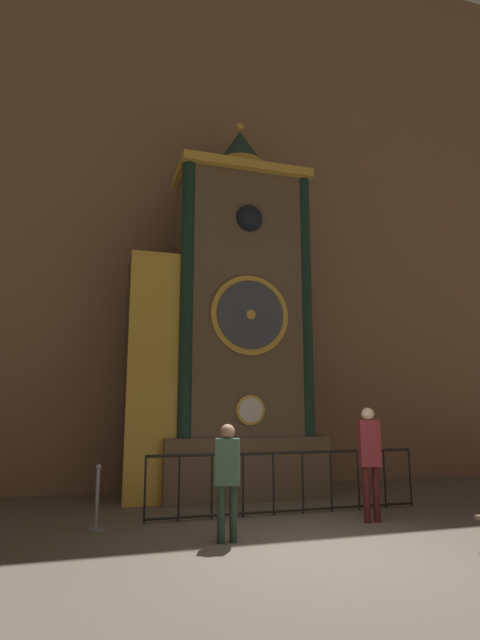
{
  "coord_description": "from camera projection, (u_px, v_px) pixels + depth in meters",
  "views": [
    {
      "loc": [
        -3.0,
        -6.28,
        1.82
      ],
      "look_at": [
        0.21,
        4.33,
        3.8
      ],
      "focal_mm": 28.0,
      "sensor_mm": 36.0,
      "label": 1
    }
  ],
  "objects": [
    {
      "name": "ground_plane",
      "position": [
        321.0,
        552.0,
        6.46
      ],
      "size": [
        28.0,
        28.0,
        0.0
      ],
      "primitive_type": "plane",
      "color": "brown"
    },
    {
      "name": "cathedral_back_wall",
      "position": [
        214.0,
        183.0,
        13.15
      ],
      "size": [
        24.0,
        0.32,
        15.42
      ],
      "color": "#846047",
      "rests_on": "ground_plane"
    },
    {
      "name": "clock_tower",
      "position": [
        227.0,
        329.0,
        11.11
      ],
      "size": [
        4.25,
        1.77,
        8.67
      ],
      "color": "brown",
      "rests_on": "ground_plane"
    },
    {
      "name": "railing_fence",
      "position": [
        288.0,
        479.0,
        8.86
      ],
      "size": [
        5.07,
        0.05,
        1.08
      ],
      "color": "black",
      "rests_on": "ground_plane"
    },
    {
      "name": "visitor_near",
      "position": [
        227.0,
        470.0,
        7.05
      ],
      "size": [
        0.39,
        0.32,
        1.61
      ],
      "rotation": [
        0.0,
        0.0,
        -0.33
      ],
      "color": "#213427",
      "rests_on": "ground_plane"
    },
    {
      "name": "visitor_far",
      "position": [
        369.0,
        452.0,
        8.32
      ],
      "size": [
        0.39,
        0.3,
        1.84
      ],
      "rotation": [
        0.0,
        0.0,
        -0.26
      ],
      "color": "#461518",
      "rests_on": "ground_plane"
    },
    {
      "name": "stanchion_post",
      "position": [
        97.0,
        509.0,
        7.64
      ],
      "size": [
        0.28,
        0.28,
        0.98
      ],
      "color": "gray",
      "rests_on": "ground_plane"
    }
  ]
}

